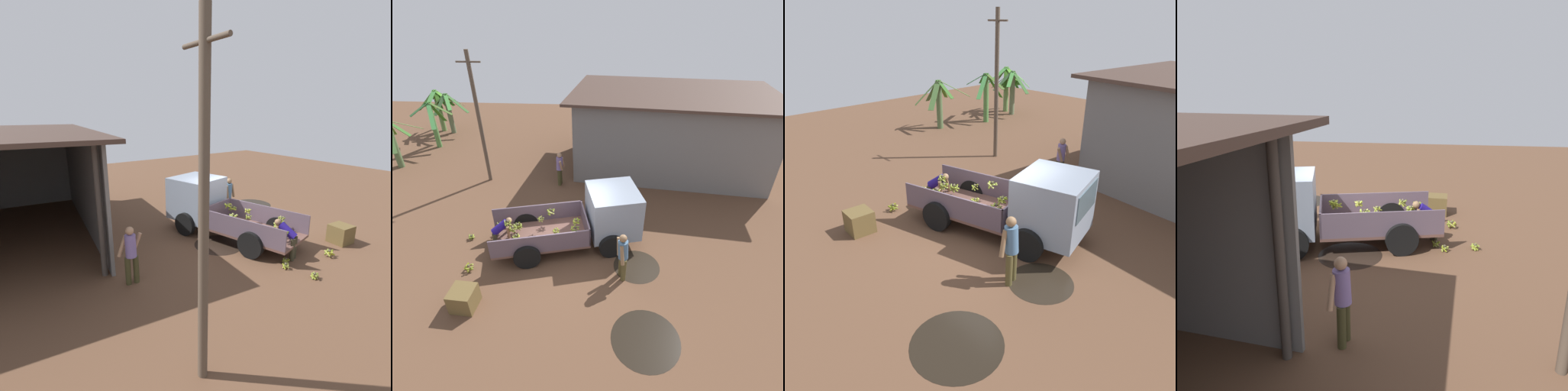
{
  "view_description": "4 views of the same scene",
  "coord_description": "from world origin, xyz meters",
  "views": [
    {
      "loc": [
        -7.91,
        7.22,
        4.44
      ],
      "look_at": [
        0.75,
        1.22,
        1.5
      ],
      "focal_mm": 28.0,
      "sensor_mm": 36.0,
      "label": 1
    },
    {
      "loc": [
        1.1,
        -7.92,
        7.21
      ],
      "look_at": [
        0.5,
        1.18,
        1.48
      ],
      "focal_mm": 28.0,
      "sensor_mm": 36.0,
      "label": 2
    },
    {
      "loc": [
        6.27,
        -6.49,
        5.52
      ],
      "look_at": [
        -0.46,
        -0.05,
        1.07
      ],
      "focal_mm": 35.0,
      "sensor_mm": 36.0,
      "label": 3
    },
    {
      "loc": [
        -2.28,
        9.86,
        4.24
      ],
      "look_at": [
        -0.96,
        0.61,
        1.48
      ],
      "focal_mm": 35.0,
      "sensor_mm": 36.0,
      "label": 4
    }
  ],
  "objects": [
    {
      "name": "ground",
      "position": [
        0.0,
        0.0,
        0.0
      ],
      "size": [
        36.0,
        36.0,
        0.0
      ],
      "primitive_type": "plane",
      "color": "brown"
    },
    {
      "name": "wooden_crate_0",
      "position": [
        -2.7,
        -2.54,
        0.32
      ],
      "size": [
        0.7,
        0.7,
        0.63
      ],
      "primitive_type": "cube",
      "rotation": [
        0.0,
        0.0,
        1.51
      ],
      "color": "brown",
      "rests_on": "ground"
    },
    {
      "name": "person_foreground_visitor",
      "position": [
        1.68,
        -1.17,
        0.93
      ],
      "size": [
        0.41,
        0.65,
        1.67
      ],
      "rotation": [
        0.0,
        0.0,
        3.45
      ],
      "color": "brown",
      "rests_on": "ground"
    },
    {
      "name": "banana_bunch_on_ground_3",
      "position": [
        -2.86,
        0.52,
        0.11
      ],
      "size": [
        0.22,
        0.24,
        0.19
      ],
      "color": "#4C4531",
      "rests_on": "ground"
    },
    {
      "name": "banana_bunch_on_ground_2",
      "position": [
        -3.66,
        0.3,
        0.1
      ],
      "size": [
        0.23,
        0.24,
        0.19
      ],
      "color": "brown",
      "rests_on": "ground"
    },
    {
      "name": "mud_patch_2",
      "position": [
        -0.45,
        1.09,
        0.0
      ],
      "size": [
        1.65,
        1.65,
        0.01
      ],
      "primitive_type": "cylinder",
      "color": "black",
      "rests_on": "ground"
    },
    {
      "name": "banana_bunch_on_ground_1",
      "position": [
        -3.13,
        -1.21,
        0.15
      ],
      "size": [
        0.32,
        0.32,
        0.25
      ],
      "color": "brown",
      "rests_on": "ground"
    },
    {
      "name": "person_worker_loading",
      "position": [
        -2.38,
        -0.07,
        0.72
      ],
      "size": [
        0.74,
        0.67,
        1.2
      ],
      "rotation": [
        0.0,
        0.0,
        0.35
      ],
      "color": "#363323",
      "rests_on": "ground"
    },
    {
      "name": "person_bystander_near_shed",
      "position": [
        -1.01,
        4.48,
        0.88
      ],
      "size": [
        0.38,
        0.7,
        1.59
      ],
      "rotation": [
        0.0,
        0.0,
        6.15
      ],
      "color": "#3C391E",
      "rests_on": "ground"
    },
    {
      "name": "banana_bunch_on_ground_0",
      "position": [
        -2.64,
        0.24,
        0.1
      ],
      "size": [
        0.22,
        0.22,
        0.18
      ],
      "color": "brown",
      "rests_on": "ground"
    },
    {
      "name": "cargo_truck",
      "position": [
        0.93,
        0.6,
        1.05
      ],
      "size": [
        5.22,
        2.92,
        1.99
      ],
      "rotation": [
        0.0,
        0.0,
        0.25
      ],
      "color": "brown",
      "rests_on": "ground"
    },
    {
      "name": "mud_patch_0",
      "position": [
        2.25,
        -3.24,
        0.0
      ],
      "size": [
        1.77,
        1.77,
        0.01
      ],
      "primitive_type": "cylinder",
      "color": "black",
      "rests_on": "ground"
    },
    {
      "name": "mud_patch_1",
      "position": [
        2.2,
        -0.68,
        0.0
      ],
      "size": [
        1.49,
        1.49,
        0.01
      ],
      "primitive_type": "cylinder",
      "color": "black",
      "rests_on": "ground"
    }
  ]
}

